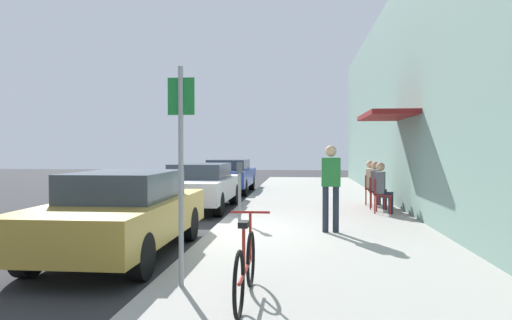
# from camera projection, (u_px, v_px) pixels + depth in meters

# --- Properties ---
(ground_plane) EXTENTS (60.00, 60.00, 0.00)m
(ground_plane) POSITION_uv_depth(u_px,v_px,m) (211.00, 236.00, 9.45)
(ground_plane) COLOR #2D2D30
(sidewalk_slab) EXTENTS (4.50, 32.00, 0.12)m
(sidewalk_slab) POSITION_uv_depth(u_px,v_px,m) (319.00, 220.00, 11.22)
(sidewalk_slab) COLOR #9E9B93
(sidewalk_slab) RESTS_ON ground_plane
(building_facade) EXTENTS (1.40, 32.00, 6.40)m
(building_facade) POSITION_uv_depth(u_px,v_px,m) (423.00, 87.00, 10.93)
(building_facade) COLOR gray
(building_facade) RESTS_ON ground_plane
(parked_car_0) EXTENTS (1.80, 4.40, 1.37)m
(parked_car_0) POSITION_uv_depth(u_px,v_px,m) (123.00, 212.00, 7.69)
(parked_car_0) COLOR #A58433
(parked_car_0) RESTS_ON ground_plane
(parked_car_1) EXTENTS (1.80, 4.40, 1.32)m
(parked_car_1) POSITION_uv_depth(u_px,v_px,m) (200.00, 185.00, 13.55)
(parked_car_1) COLOR #B7B7BC
(parked_car_1) RESTS_ON ground_plane
(parked_car_2) EXTENTS (1.80, 4.40, 1.33)m
(parked_car_2) POSITION_uv_depth(u_px,v_px,m) (228.00, 175.00, 18.85)
(parked_car_2) COLOR navy
(parked_car_2) RESTS_ON ground_plane
(parking_meter) EXTENTS (0.12, 0.10, 1.32)m
(parking_meter) POSITION_uv_depth(u_px,v_px,m) (240.00, 188.00, 10.44)
(parking_meter) COLOR slate
(parking_meter) RESTS_ON sidewalk_slab
(street_sign) EXTENTS (0.32, 0.06, 2.60)m
(street_sign) POSITION_uv_depth(u_px,v_px,m) (181.00, 158.00, 5.55)
(street_sign) COLOR gray
(street_sign) RESTS_ON sidewalk_slab
(bicycle_0) EXTENTS (0.46, 1.71, 0.90)m
(bicycle_0) POSITION_uv_depth(u_px,v_px,m) (245.00, 268.00, 5.01)
(bicycle_0) COLOR black
(bicycle_0) RESTS_ON sidewalk_slab
(cafe_chair_0) EXTENTS (0.54, 0.54, 0.87)m
(cafe_chair_0) POSITION_uv_depth(u_px,v_px,m) (380.00, 193.00, 11.93)
(cafe_chair_0) COLOR maroon
(cafe_chair_0) RESTS_ON sidewalk_slab
(seated_patron_0) EXTENTS (0.50, 0.45, 1.29)m
(seated_patron_0) POSITION_uv_depth(u_px,v_px,m) (383.00, 186.00, 11.90)
(seated_patron_0) COLOR #232838
(seated_patron_0) RESTS_ON sidewalk_slab
(cafe_chair_1) EXTENTS (0.52, 0.52, 0.87)m
(cafe_chair_1) POSITION_uv_depth(u_px,v_px,m) (375.00, 190.00, 12.77)
(cafe_chair_1) COLOR maroon
(cafe_chair_1) RESTS_ON sidewalk_slab
(seated_patron_1) EXTENTS (0.48, 0.43, 1.29)m
(seated_patron_1) POSITION_uv_depth(u_px,v_px,m) (377.00, 183.00, 12.75)
(seated_patron_1) COLOR #232838
(seated_patron_1) RESTS_ON sidewalk_slab
(cafe_chair_2) EXTENTS (0.50, 0.50, 0.87)m
(cafe_chair_2) POSITION_uv_depth(u_px,v_px,m) (370.00, 187.00, 13.72)
(cafe_chair_2) COLOR maroon
(cafe_chair_2) RESTS_ON sidewalk_slab
(seated_patron_2) EXTENTS (0.47, 0.41, 1.29)m
(seated_patron_2) POSITION_uv_depth(u_px,v_px,m) (372.00, 181.00, 13.71)
(seated_patron_2) COLOR #232838
(seated_patron_2) RESTS_ON sidewalk_slab
(pedestrian_standing) EXTENTS (0.36, 0.22, 1.70)m
(pedestrian_standing) POSITION_uv_depth(u_px,v_px,m) (331.00, 181.00, 9.14)
(pedestrian_standing) COLOR #232838
(pedestrian_standing) RESTS_ON sidewalk_slab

